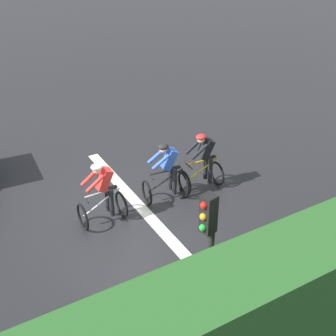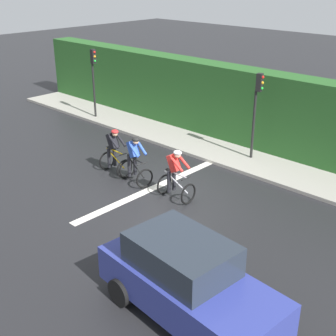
{
  "view_description": "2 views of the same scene",
  "coord_description": "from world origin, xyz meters",
  "px_view_note": "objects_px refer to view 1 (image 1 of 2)",
  "views": [
    {
      "loc": [
        8.62,
        -4.04,
        7.15
      ],
      "look_at": [
        -0.32,
        1.2,
        0.94
      ],
      "focal_mm": 50.87,
      "sensor_mm": 36.0,
      "label": 1
    },
    {
      "loc": [
        -9.9,
        -9.47,
        6.75
      ],
      "look_at": [
        -0.33,
        -0.4,
        1.01
      ],
      "focal_mm": 49.17,
      "sensor_mm": 36.0,
      "label": 2
    }
  ],
  "objects_px": {
    "cyclist_second": "(167,173)",
    "cyclist_mid": "(103,195)",
    "traffic_light_near_crossing": "(208,254)",
    "cyclist_lead": "(203,163)"
  },
  "relations": [
    {
      "from": "cyclist_lead",
      "to": "traffic_light_near_crossing",
      "type": "height_order",
      "value": "traffic_light_near_crossing"
    },
    {
      "from": "cyclist_lead",
      "to": "cyclist_mid",
      "type": "relative_size",
      "value": 1.0
    },
    {
      "from": "cyclist_mid",
      "to": "traffic_light_near_crossing",
      "type": "relative_size",
      "value": 0.5
    },
    {
      "from": "cyclist_second",
      "to": "cyclist_mid",
      "type": "bearing_deg",
      "value": -88.06
    },
    {
      "from": "cyclist_lead",
      "to": "traffic_light_near_crossing",
      "type": "relative_size",
      "value": 0.5
    },
    {
      "from": "cyclist_mid",
      "to": "traffic_light_near_crossing",
      "type": "bearing_deg",
      "value": -0.22
    },
    {
      "from": "cyclist_mid",
      "to": "cyclist_lead",
      "type": "bearing_deg",
      "value": 90.56
    },
    {
      "from": "cyclist_lead",
      "to": "traffic_light_near_crossing",
      "type": "bearing_deg",
      "value": -33.72
    },
    {
      "from": "traffic_light_near_crossing",
      "to": "cyclist_lead",
      "type": "bearing_deg",
      "value": 146.28
    },
    {
      "from": "cyclist_second",
      "to": "cyclist_mid",
      "type": "xyz_separation_m",
      "value": [
        0.06,
        -1.8,
        0.0
      ]
    }
  ]
}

